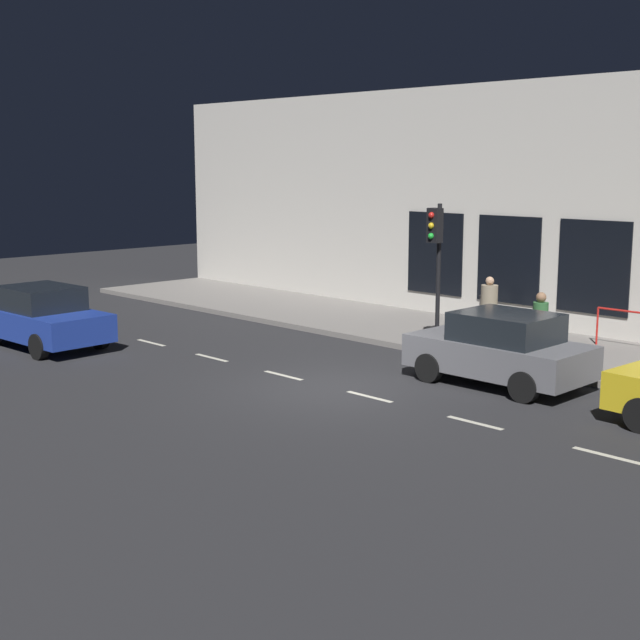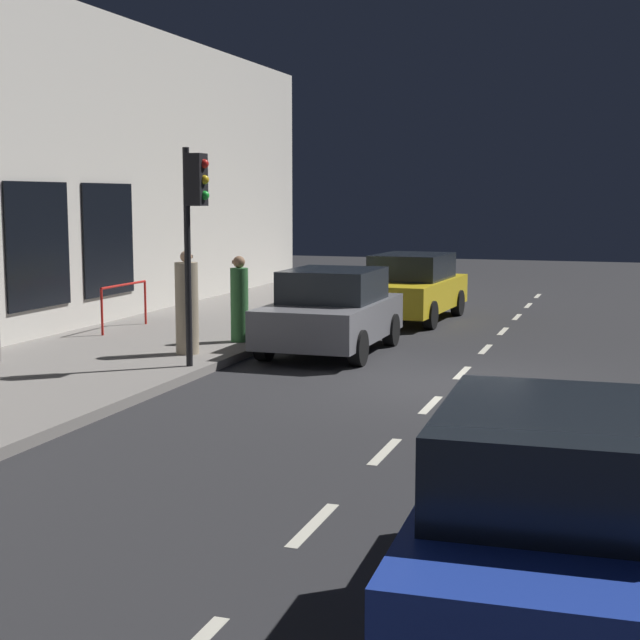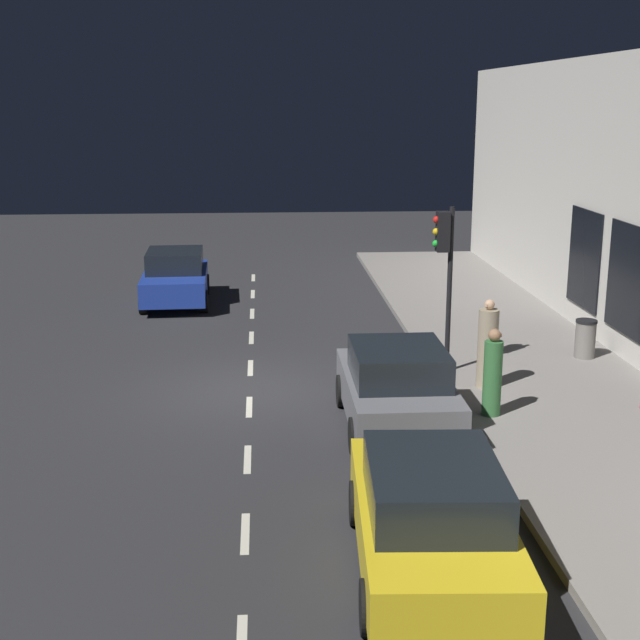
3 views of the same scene
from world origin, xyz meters
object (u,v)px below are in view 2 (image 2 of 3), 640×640
pedestrian_1 (239,302)px  parked_car_0 (331,311)px  parked_car_2 (563,521)px  traffic_light (194,207)px  parked_car_1 (411,287)px  pedestrian_0 (187,307)px

pedestrian_1 → parked_car_0: bearing=-91.8°
parked_car_2 → traffic_light: bearing=127.8°
traffic_light → parked_car_0: (-1.42, -2.90, -1.99)m
pedestrian_1 → parked_car_1: bearing=-29.5°
parked_car_2 → pedestrian_0: size_ratio=2.12×
parked_car_1 → pedestrian_1: (2.18, 5.28, 0.13)m
pedestrian_1 → parked_car_2: bearing=-153.8°
parked_car_2 → pedestrian_1: bearing=121.1°
parked_car_2 → pedestrian_0: bearing=127.0°
traffic_light → pedestrian_0: bearing=-57.2°
traffic_light → parked_car_1: traffic_light is taller
parked_car_1 → pedestrian_1: size_ratio=2.60×
parked_car_0 → pedestrian_1: (1.82, 0.17, 0.13)m
parked_car_2 → pedestrian_1: pedestrian_1 is taller
traffic_light → parked_car_2: bearing=129.9°
traffic_light → pedestrian_1: 3.33m
parked_car_0 → traffic_light: bearing=63.8°
parked_car_1 → pedestrian_0: pedestrian_0 is taller
parked_car_0 → pedestrian_0: pedestrian_0 is taller
parked_car_1 → parked_car_2: 16.37m
parked_car_0 → pedestrian_1: pedestrian_1 is taller
traffic_light → parked_car_0: traffic_light is taller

